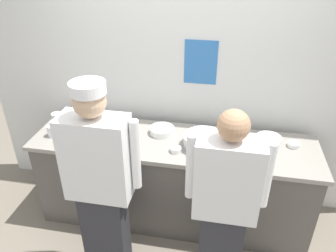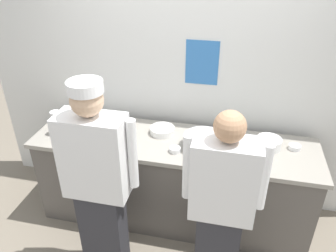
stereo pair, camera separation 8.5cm
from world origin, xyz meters
The scene contains 14 objects.
ground_plane centered at (0.00, 0.00, 0.00)m, with size 9.00×9.00×0.00m, color slate.
wall_back centered at (0.00, 0.85, 1.38)m, with size 4.07×0.11×2.76m.
prep_counter centered at (0.00, 0.37, 0.46)m, with size 2.59×0.70×0.91m.
chef_near_left centered at (-0.44, -0.33, 0.93)m, with size 0.62×0.24×1.73m.
chef_center centered at (0.49, -0.30, 0.85)m, with size 0.59×0.24×1.61m.
plate_stack_front centered at (-0.13, 0.49, 0.94)m, with size 0.23×0.23×0.06m.
plate_stack_rear centered at (0.83, 0.44, 0.96)m, with size 0.22×0.22×0.10m.
mixing_bowl_steel centered at (0.28, 0.33, 0.97)m, with size 0.37×0.37×0.11m, color #B7BABF.
sheet_tray centered at (-0.66, 0.37, 0.92)m, with size 0.44×0.33×0.02m, color #B7BABF.
squeeze_bottle_primary centered at (0.56, 0.22, 1.00)m, with size 0.06×0.06×0.18m.
ramekin_orange_sauce centered at (0.05, 0.21, 0.94)m, with size 0.10×0.10×0.04m.
ramekin_yellow_sauce centered at (1.06, 0.48, 0.93)m, with size 0.10×0.10×0.04m.
ramekin_red_sauce centered at (0.58, 0.37, 0.93)m, with size 0.10×0.10×0.04m.
deli_cup centered at (-1.12, 0.25, 0.97)m, with size 0.09×0.09×0.11m, color white.
Camera 1 is at (0.42, -2.12, 2.52)m, focal length 35.23 mm.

